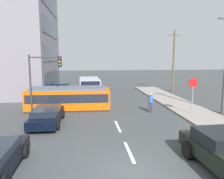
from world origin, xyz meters
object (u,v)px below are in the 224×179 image
at_px(parked_sedan_mid, 47,115).
at_px(traffic_light_mast, 43,73).
at_px(parked_sedan_furthest, 61,87).
at_px(utility_pole_mid, 174,60).
at_px(streetcar_tram, 69,98).
at_px(parked_sedan_far, 59,95).
at_px(pedestrian_crossing, 151,101).
at_px(city_bus, 89,85).
at_px(stop_sign, 193,88).

xyz_separation_m(parked_sedan_mid, traffic_light_mast, (-0.64, 2.60, 2.74)).
xyz_separation_m(parked_sedan_furthest, traffic_light_mast, (0.08, -12.25, 2.74)).
distance_m(traffic_light_mast, utility_pole_mid, 17.87).
xyz_separation_m(parked_sedan_furthest, utility_pole_mid, (14.89, -2.29, 3.59)).
height_order(streetcar_tram, parked_sedan_far, streetcar_tram).
relative_size(pedestrian_crossing, traffic_light_mast, 0.35).
bearing_deg(pedestrian_crossing, traffic_light_mast, 178.49).
xyz_separation_m(city_bus, traffic_light_mast, (-3.72, -10.42, 2.27)).
bearing_deg(utility_pole_mid, parked_sedan_mid, -138.43).
bearing_deg(parked_sedan_furthest, parked_sedan_mid, -87.22).
height_order(parked_sedan_mid, utility_pole_mid, utility_pole_mid).
xyz_separation_m(pedestrian_crossing, utility_pole_mid, (6.07, 10.20, 3.27)).
bearing_deg(streetcar_tram, parked_sedan_furthest, 100.03).
height_order(streetcar_tram, utility_pole_mid, utility_pole_mid).
bearing_deg(streetcar_tram, stop_sign, -17.86).
relative_size(pedestrian_crossing, stop_sign, 0.58).
distance_m(streetcar_tram, pedestrian_crossing, 7.20).
distance_m(city_bus, utility_pole_mid, 11.52).
distance_m(pedestrian_crossing, traffic_light_mast, 9.07).
distance_m(parked_sedan_far, traffic_light_mast, 6.26).
distance_m(parked_sedan_mid, traffic_light_mast, 3.83).
bearing_deg(parked_sedan_mid, streetcar_tram, 74.80).
bearing_deg(pedestrian_crossing, parked_sedan_furthest, 125.24).
xyz_separation_m(city_bus, parked_sedan_furthest, (-3.80, 1.84, -0.48)).
bearing_deg(traffic_light_mast, parked_sedan_far, 85.76).
bearing_deg(parked_sedan_far, parked_sedan_furthest, 94.26).
bearing_deg(parked_sedan_far, city_bus, 55.46).
bearing_deg(city_bus, traffic_light_mast, -109.66).
bearing_deg(traffic_light_mast, parked_sedan_mid, -76.07).
relative_size(streetcar_tram, pedestrian_crossing, 4.35).
height_order(city_bus, parked_sedan_far, city_bus).
xyz_separation_m(city_bus, parked_sedan_mid, (-3.08, -13.01, -0.47)).
distance_m(city_bus, parked_sedan_far, 5.85).
bearing_deg(stop_sign, utility_pole_mid, 75.03).
relative_size(stop_sign, utility_pole_mid, 0.36).
height_order(parked_sedan_far, utility_pole_mid, utility_pole_mid).
height_order(stop_sign, utility_pole_mid, utility_pole_mid).
bearing_deg(parked_sedan_furthest, city_bus, -25.82).
height_order(parked_sedan_far, parked_sedan_furthest, same).
bearing_deg(city_bus, utility_pole_mid, -2.32).
bearing_deg(stop_sign, city_bus, 123.79).
xyz_separation_m(streetcar_tram, city_bus, (1.92, 8.76, 0.06)).
bearing_deg(city_bus, streetcar_tram, -102.38).
relative_size(parked_sedan_furthest, utility_pole_mid, 0.54).
bearing_deg(city_bus, stop_sign, -56.21).
bearing_deg(stop_sign, parked_sedan_furthest, 130.54).
bearing_deg(city_bus, parked_sedan_furthest, 154.18).
bearing_deg(streetcar_tram, parked_sedan_far, 109.22).
distance_m(pedestrian_crossing, utility_pole_mid, 12.31).
relative_size(city_bus, stop_sign, 1.95).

